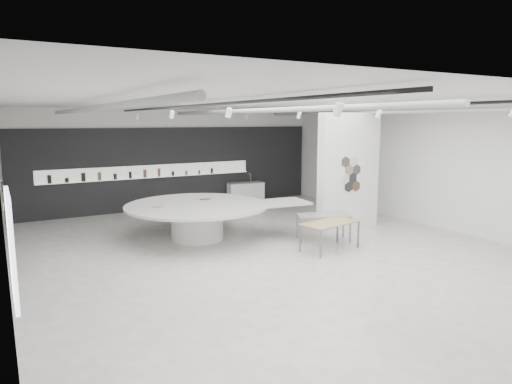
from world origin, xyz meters
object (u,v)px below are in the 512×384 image
sample_table_stone (323,217)px  kitchen_counter (246,192)px  partition_column (349,171)px  sample_table_wood (330,224)px  display_island (200,216)px

sample_table_stone → kitchen_counter: size_ratio=1.04×
kitchen_counter → partition_column: bearing=-75.0°
sample_table_stone → kitchen_counter: kitchen_counter is taller
partition_column → sample_table_wood: 2.93m
sample_table_wood → sample_table_stone: size_ratio=1.04×
partition_column → sample_table_wood: bearing=-140.7°
display_island → sample_table_wood: bearing=-40.9°
display_island → sample_table_stone: bearing=-26.0°
display_island → kitchen_counter: size_ratio=3.41×
sample_table_stone → kitchen_counter: bearing=81.3°
kitchen_counter → sample_table_wood: bearing=-93.1°
sample_table_stone → kitchen_counter: (0.97, 6.38, -0.26)m
display_island → partition_column: bearing=-5.9°
display_island → sample_table_stone: 3.49m
partition_column → sample_table_stone: 2.18m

